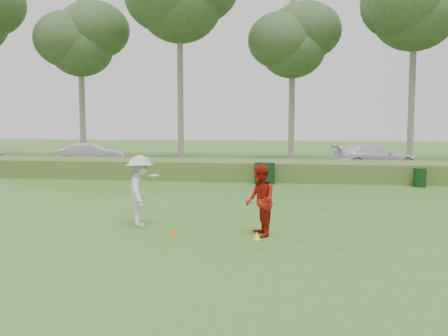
% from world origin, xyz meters
% --- Properties ---
extents(ground, '(120.00, 120.00, 0.00)m').
position_xyz_m(ground, '(0.00, 0.00, 0.00)').
color(ground, '#346421').
rests_on(ground, ground).
extents(reed_strip, '(80.00, 3.00, 0.90)m').
position_xyz_m(reed_strip, '(0.00, 12.00, 0.45)').
color(reed_strip, '#486528').
rests_on(reed_strip, ground).
extents(park_road, '(80.00, 6.00, 0.06)m').
position_xyz_m(park_road, '(0.00, 17.00, 0.03)').
color(park_road, '#2D2D2D').
rests_on(park_road, ground).
extents(tree_2, '(6.50, 6.50, 12.00)m').
position_xyz_m(tree_2, '(-14.00, 24.00, 8.97)').
color(tree_2, gray).
rests_on(tree_2, ground).
extents(tree_4, '(6.24, 6.24, 11.50)m').
position_xyz_m(tree_4, '(2.00, 24.50, 8.59)').
color(tree_4, gray).
rests_on(tree_4, ground).
extents(tree_5, '(7.28, 7.28, 14.00)m').
position_xyz_m(tree_5, '(10.00, 22.50, 10.47)').
color(tree_5, gray).
rests_on(tree_5, ground).
extents(player_white, '(1.06, 1.42, 1.96)m').
position_xyz_m(player_white, '(-1.80, 0.41, 0.98)').
color(player_white, silver).
rests_on(player_white, ground).
extents(player_red, '(0.93, 1.05, 1.81)m').
position_xyz_m(player_red, '(1.55, -0.31, 0.91)').
color(player_red, '#A2170D').
rests_on(player_red, ground).
extents(cone_orange, '(0.17, 0.17, 0.19)m').
position_xyz_m(cone_orange, '(-0.60, -0.63, 0.09)').
color(cone_orange, orange).
rests_on(cone_orange, ground).
extents(cone_yellow, '(0.18, 0.18, 0.20)m').
position_xyz_m(cone_yellow, '(1.51, -0.72, 0.10)').
color(cone_yellow, '#FFF81A').
rests_on(cone_yellow, ground).
extents(utility_cabinet, '(0.92, 0.76, 0.99)m').
position_xyz_m(utility_cabinet, '(1.00, 10.01, 0.50)').
color(utility_cabinet, black).
rests_on(utility_cabinet, ground).
extents(trash_bin, '(0.58, 0.58, 0.83)m').
position_xyz_m(trash_bin, '(7.79, 10.06, 0.42)').
color(trash_bin, black).
rests_on(trash_bin, ground).
extents(car_mid, '(4.44, 2.69, 1.38)m').
position_xyz_m(car_mid, '(-10.71, 17.73, 0.75)').
color(car_mid, silver).
rests_on(car_mid, park_road).
extents(car_right, '(5.21, 2.94, 1.42)m').
position_xyz_m(car_right, '(7.05, 17.94, 0.77)').
color(car_right, silver).
rests_on(car_right, park_road).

